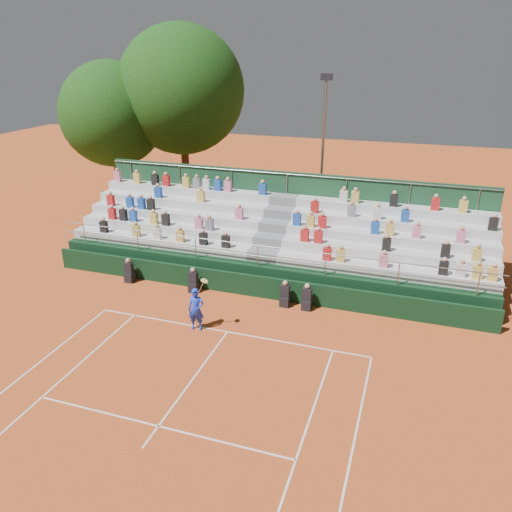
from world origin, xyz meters
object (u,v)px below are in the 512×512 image
(tree_east, at_px, (181,90))
(tree_west, at_px, (112,114))
(floodlight_mast, at_px, (323,145))
(tennis_player, at_px, (196,309))

(tree_east, bearing_deg, tree_west, -155.31)
(tree_west, bearing_deg, floodlight_mast, -1.85)
(tennis_player, xyz_separation_m, tree_east, (-7.48, 14.76, 6.79))
(tree_west, distance_m, floodlight_mast, 13.79)
(tennis_player, xyz_separation_m, tree_west, (-11.52, 12.90, 5.36))
(tennis_player, bearing_deg, tree_east, 116.87)
(tennis_player, xyz_separation_m, floodlight_mast, (2.22, 12.46, 4.27))
(tree_east, height_order, floodlight_mast, tree_east)
(tree_west, relative_size, tree_east, 0.82)
(tree_west, height_order, floodlight_mast, tree_west)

